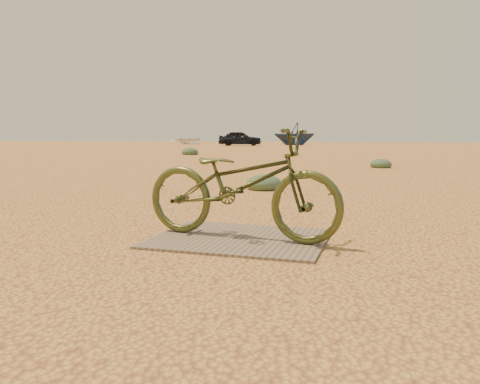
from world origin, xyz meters
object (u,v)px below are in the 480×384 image
(bicycle, at_px, (240,184))
(boat_far_left, at_px, (294,134))
(car, at_px, (240,138))
(plywood_board, at_px, (240,238))
(boat_near_left, at_px, (189,139))

(bicycle, distance_m, boat_far_left, 40.02)
(bicycle, bearing_deg, car, 23.42)
(bicycle, bearing_deg, boat_far_left, 16.17)
(plywood_board, height_order, boat_near_left, boat_near_left)
(plywood_board, distance_m, car, 36.76)
(plywood_board, bearing_deg, car, 107.36)
(plywood_board, relative_size, car, 0.40)
(plywood_board, xyz_separation_m, boat_near_left, (-18.49, 41.26, 0.47))
(plywood_board, height_order, boat_far_left, boat_far_left)
(bicycle, xyz_separation_m, car, (-10.98, 35.09, 0.14))
(bicycle, bearing_deg, boat_near_left, 30.19)
(boat_near_left, bearing_deg, boat_far_left, -54.12)
(car, bearing_deg, boat_near_left, 37.57)
(bicycle, relative_size, boat_far_left, 0.45)
(car, relative_size, boat_near_left, 0.80)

